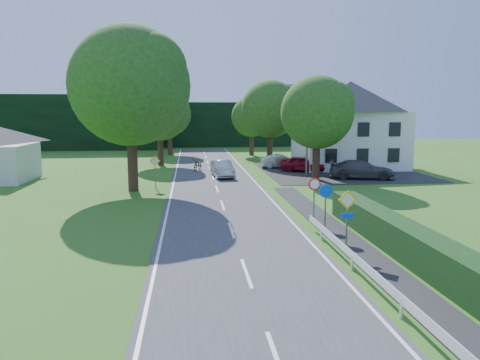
{
  "coord_description": "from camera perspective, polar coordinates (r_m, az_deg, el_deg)",
  "views": [
    {
      "loc": [
        -1.92,
        -9.74,
        5.72
      ],
      "look_at": [
        0.91,
        16.61,
        1.78
      ],
      "focal_mm": 35.0,
      "sensor_mm": 36.0,
      "label": 1
    }
  ],
  "objects": [
    {
      "name": "parasol",
      "position": [
        44.14,
        10.86,
        2.29
      ],
      "size": [
        2.39,
        2.43,
        2.1
      ],
      "primitive_type": "imported",
      "rotation": [
        0.0,
        0.0,
        0.04
      ],
      "color": "red",
      "rests_on": "parking_pad"
    },
    {
      "name": "tree_left_far",
      "position": [
        49.86,
        -9.74,
        6.7
      ],
      "size": [
        7.0,
        7.0,
        8.58
      ],
      "primitive_type": null,
      "color": "#1B4C17",
      "rests_on": "ground"
    },
    {
      "name": "road",
      "position": [
        30.35,
        -2.4,
        -2.37
      ],
      "size": [
        7.0,
        80.0,
        0.04
      ],
      "primitive_type": "cube",
      "color": "#3B3B3E",
      "rests_on": "ground"
    },
    {
      "name": "line_edge_right",
      "position": [
        30.72,
        3.67,
        -2.2
      ],
      "size": [
        0.12,
        80.0,
        0.01
      ],
      "primitive_type": "cube",
      "color": "white",
      "rests_on": "road"
    },
    {
      "name": "footpath",
      "position": [
        14.75,
        23.03,
        -14.98
      ],
      "size": [
        1.5,
        44.0,
        0.04
      ],
      "primitive_type": "cube",
      "color": "#232326",
      "rests_on": "ground"
    },
    {
      "name": "line_edge_left",
      "position": [
        30.31,
        -8.55,
        -2.42
      ],
      "size": [
        0.12,
        80.0,
        0.01
      ],
      "primitive_type": "cube",
      "color": "white",
      "rests_on": "road"
    },
    {
      "name": "parked_car_red",
      "position": [
        44.3,
        7.69,
        1.96
      ],
      "size": [
        4.55,
        3.17,
        1.44
      ],
      "primitive_type": "imported",
      "rotation": [
        0.0,
        0.0,
        1.18
      ],
      "color": "maroon",
      "rests_on": "parking_pad"
    },
    {
      "name": "parked_car_grey",
      "position": [
        40.6,
        14.61,
        1.26
      ],
      "size": [
        5.75,
        3.54,
        1.56
      ],
      "primitive_type": "imported",
      "rotation": [
        0.0,
        0.0,
        1.3
      ],
      "color": "#47474B",
      "rests_on": "parking_pad"
    },
    {
      "name": "sign_roundabout",
      "position": [
        22.01,
        10.4,
        -2.27
      ],
      "size": [
        0.64,
        0.08,
        2.37
      ],
      "color": "slate",
      "rests_on": "ground"
    },
    {
      "name": "line_centre",
      "position": [
        30.34,
        -2.4,
        -2.32
      ],
      "size": [
        0.12,
        80.0,
        0.01
      ],
      "primitive_type": null,
      "color": "white",
      "rests_on": "road"
    },
    {
      "name": "parked_car_silver_a",
      "position": [
        46.77,
        5.03,
        2.29
      ],
      "size": [
        4.16,
        1.68,
        1.34
      ],
      "primitive_type": "imported",
      "rotation": [
        0.0,
        0.0,
        1.51
      ],
      "color": "#AFAFB4",
      "rests_on": "parking_pad"
    },
    {
      "name": "tree_right_back",
      "position": [
        60.3,
        1.43,
        6.62
      ],
      "size": [
        6.2,
        6.2,
        7.56
      ],
      "primitive_type": null,
      "color": "#1B4C17",
      "rests_on": "ground"
    },
    {
      "name": "moving_car",
      "position": [
        40.27,
        -2.18,
        1.38
      ],
      "size": [
        1.98,
        4.49,
        1.43
      ],
      "primitive_type": "imported",
      "rotation": [
        0.0,
        0.0,
        0.11
      ],
      "color": "silver",
      "rests_on": "road"
    },
    {
      "name": "sign_priority_left",
      "position": [
        35.05,
        -10.32,
        1.77
      ],
      "size": [
        0.78,
        0.09,
        2.44
      ],
      "color": "slate",
      "rests_on": "ground"
    },
    {
      "name": "streetlight",
      "position": [
        41.0,
        8.02,
        6.63
      ],
      "size": [
        2.03,
        0.18,
        8.0
      ],
      "color": "slate",
      "rests_on": "ground"
    },
    {
      "name": "treeline_left",
      "position": [
        76.36,
        -26.27,
        6.31
      ],
      "size": [
        44.0,
        6.0,
        8.0
      ],
      "primitive_type": "cube",
      "color": "black",
      "rests_on": "ground"
    },
    {
      "name": "tree_right_far",
      "position": [
        52.52,
        3.68,
        7.17
      ],
      "size": [
        7.4,
        7.4,
        9.09
      ],
      "primitive_type": null,
      "color": "#1B4C17",
      "rests_on": "ground"
    },
    {
      "name": "tree_left_back",
      "position": [
        61.82,
        -8.58,
        6.81
      ],
      "size": [
        6.6,
        6.6,
        8.07
      ],
      "primitive_type": null,
      "color": "#1B4C17",
      "rests_on": "ground"
    },
    {
      "name": "parking_pad",
      "position": [
        45.31,
        11.81,
        1.06
      ],
      "size": [
        14.0,
        16.0,
        0.04
      ],
      "primitive_type": "cube",
      "color": "#232326",
      "rests_on": "ground"
    },
    {
      "name": "treeline_right",
      "position": [
        76.42,
        1.34,
        6.8
      ],
      "size": [
        30.0,
        5.0,
        7.0
      ],
      "primitive_type": "cube",
      "color": "black",
      "rests_on": "ground"
    },
    {
      "name": "sign_speed_limit",
      "position": [
        23.88,
        9.05,
        -1.17
      ],
      "size": [
        0.64,
        0.11,
        2.37
      ],
      "color": "slate",
      "rests_on": "ground"
    },
    {
      "name": "sign_priority_right",
      "position": [
        19.19,
        12.94,
        -3.55
      ],
      "size": [
        0.78,
        0.09,
        2.59
      ],
      "color": "slate",
      "rests_on": "ground"
    },
    {
      "name": "tree_right_mid",
      "position": [
        39.18,
        9.35,
        6.26
      ],
      "size": [
        7.0,
        7.0,
        8.58
      ],
      "primitive_type": null,
      "color": "#1B4C17",
      "rests_on": "ground"
    },
    {
      "name": "tree_main",
      "position": [
        33.99,
        -13.17,
        8.41
      ],
      "size": [
        9.4,
        9.4,
        11.64
      ],
      "primitive_type": null,
      "color": "#1B4C17",
      "rests_on": "ground"
    },
    {
      "name": "house_white",
      "position": [
        48.45,
        13.14,
        6.69
      ],
      "size": [
        10.6,
        8.4,
        8.6
      ],
      "color": "white",
      "rests_on": "ground"
    },
    {
      "name": "motorcycle",
      "position": [
        44.78,
        -5.17,
        1.88
      ],
      "size": [
        1.39,
        2.29,
        1.14
      ],
      "primitive_type": "imported",
      "rotation": [
        0.0,
        0.0,
        -0.32
      ],
      "color": "black",
      "rests_on": "road"
    },
    {
      "name": "parked_car_silver_b",
      "position": [
        48.33,
        18.25,
        2.01
      ],
      "size": [
        4.76,
        3.9,
        1.21
      ],
      "primitive_type": "imported",
      "rotation": [
        0.0,
        0.0,
        2.09
      ],
      "color": "#9B9BA2",
      "rests_on": "parking_pad"
    }
  ]
}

